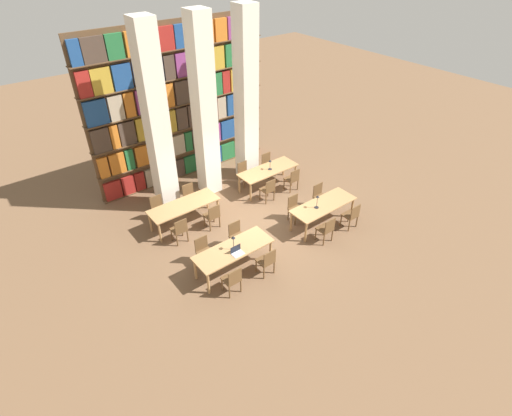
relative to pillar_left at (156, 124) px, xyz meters
name	(u,v)px	position (x,y,z in m)	size (l,w,h in m)	color
ground_plane	(253,223)	(1.68, -2.59, -3.00)	(40.00, 40.00, 0.00)	brown
bookshelf_bank	(182,105)	(1.69, 1.53, -0.29)	(6.80, 0.35, 5.50)	brown
pillar_left	(156,124)	(0.00, 0.00, 0.00)	(0.63, 0.63, 6.00)	silver
pillar_center	(204,111)	(1.68, 0.00, 0.00)	(0.63, 0.63, 6.00)	silver
pillar_right	(246,99)	(3.36, 0.00, 0.00)	(0.63, 0.63, 6.00)	silver
reading_table_0	(234,251)	(-0.02, -3.93, -2.32)	(2.23, 0.82, 0.76)	tan
chair_0	(233,279)	(-0.55, -4.63, -2.52)	(0.42, 0.40, 0.88)	brown
chair_1	(204,251)	(-0.55, -3.24, -2.52)	(0.42, 0.40, 0.88)	brown
chair_2	(267,261)	(0.58, -4.63, -2.52)	(0.42, 0.40, 0.88)	brown
chair_3	(237,235)	(0.58, -3.24, -2.52)	(0.42, 0.40, 0.88)	brown
desk_lamp_0	(233,241)	(-0.03, -3.96, -1.94)	(0.14, 0.14, 0.46)	#232328
laptop	(237,252)	(-0.05, -4.15, -2.20)	(0.32, 0.22, 0.21)	silver
reading_table_1	(323,206)	(3.41, -3.94, -2.32)	(2.23, 0.82, 0.76)	tan
chair_4	(326,229)	(2.86, -4.64, -2.52)	(0.42, 0.40, 0.88)	brown
chair_5	(295,208)	(2.86, -3.25, -2.52)	(0.42, 0.40, 0.88)	brown
chair_6	(352,215)	(3.99, -4.64, -2.52)	(0.42, 0.40, 0.88)	brown
chair_7	(320,196)	(3.99, -3.25, -2.52)	(0.42, 0.40, 0.88)	brown
desk_lamp_1	(317,199)	(3.11, -3.94, -1.94)	(0.14, 0.14, 0.46)	#232328
reading_table_2	(184,207)	(-0.06, -1.29, -2.32)	(2.23, 0.82, 0.76)	tan
chair_8	(180,229)	(-0.62, -1.98, -2.52)	(0.42, 0.40, 0.88)	brown
chair_9	(159,208)	(-0.62, -0.59, -2.52)	(0.42, 0.40, 0.88)	brown
chair_10	(213,215)	(0.54, -1.98, -2.52)	(0.42, 0.40, 0.88)	brown
chair_11	(190,196)	(0.54, -0.59, -2.52)	(0.42, 0.40, 0.88)	brown
reading_table_3	(268,171)	(3.42, -1.19, -2.32)	(2.23, 0.82, 0.76)	tan
chair_12	(268,189)	(2.87, -1.88, -2.52)	(0.42, 0.40, 0.88)	brown
chair_13	(244,173)	(2.87, -0.49, -2.52)	(0.42, 0.40, 0.88)	brown
chair_14	(292,179)	(3.98, -1.88, -2.52)	(0.42, 0.40, 0.88)	brown
chair_15	(268,164)	(3.98, -0.49, -2.52)	(0.42, 0.40, 0.88)	brown
desk_lamp_2	(270,163)	(3.47, -1.24, -1.99)	(0.14, 0.14, 0.39)	#232328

